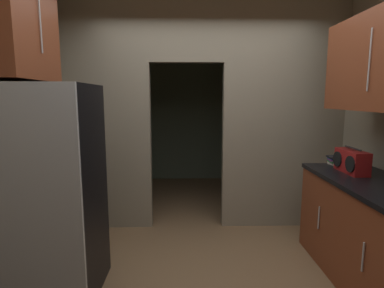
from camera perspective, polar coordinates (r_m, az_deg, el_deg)
name	(u,v)px	position (r m, az deg, el deg)	size (l,w,h in m)	color
kitchen_partition	(208,107)	(3.75, 2.92, 6.81)	(3.40, 0.12, 2.80)	gray
adjoining_room_shell	(198,109)	(5.39, 1.06, 6.40)	(3.40, 2.37, 2.80)	slate
refrigerator	(52,193)	(2.72, -24.47, -8.19)	(0.70, 0.73, 1.71)	black
lower_cabinet_run	(376,237)	(3.10, 30.90, -14.47)	(0.67, 1.66, 0.90)	brown
upper_cabinet_fridgeside	(15,11)	(2.88, -29.86, 20.60)	(0.36, 0.77, 1.04)	brown
boombox	(352,161)	(3.26, 27.39, -2.86)	(0.16, 0.38, 0.24)	maroon
book_stack	(334,160)	(3.57, 24.81, -2.74)	(0.14, 0.16, 0.09)	beige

